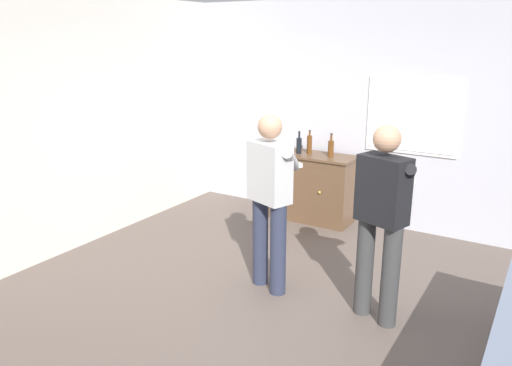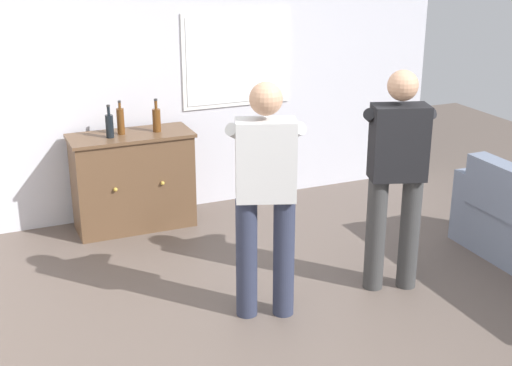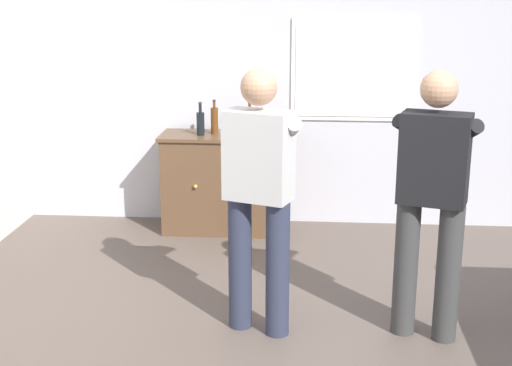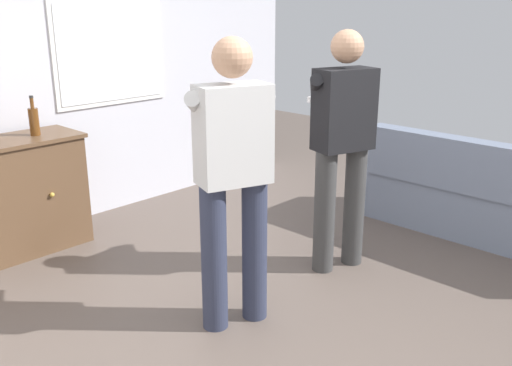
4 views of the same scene
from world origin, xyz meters
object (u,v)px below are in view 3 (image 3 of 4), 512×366
Objects in this scene: bottle_liquor_amber at (214,120)px; person_standing_left at (259,190)px; person_standing_right at (432,193)px; bottle_spirits_clear at (250,123)px; sideboard_cabinet at (223,183)px; bottle_wine_green at (200,123)px.

bottle_liquor_amber is 2.02m from person_standing_left.
bottle_spirits_clear is at bearing 123.79° from person_standing_right.
sideboard_cabinet is 0.65× the size of person_standing_right.
bottle_wine_green is at bearing -166.71° from sideboard_cabinet.
sideboard_cabinet is 0.65× the size of person_standing_left.
bottle_wine_green is 1.98m from person_standing_left.
bottle_liquor_amber reaches higher than sideboard_cabinet.
person_standing_right is at bearing -50.71° from bottle_liquor_amber.
person_standing_right is (1.52, -1.91, 0.49)m from sideboard_cabinet.
bottle_spirits_clear is 0.18× the size of person_standing_left.
sideboard_cabinet is at bearing -20.50° from bottle_liquor_amber.
person_standing_right is at bearing -56.21° from bottle_spirits_clear.
bottle_spirits_clear reaches higher than sideboard_cabinet.
person_standing_left is at bearing -179.81° from person_standing_right.
bottle_spirits_clear is (0.32, -0.04, -0.01)m from bottle_liquor_amber.
bottle_wine_green is 0.13m from bottle_liquor_amber.
bottle_spirits_clear reaches higher than bottle_wine_green.
sideboard_cabinet is 0.60m from bottle_spirits_clear.
person_standing_left is (0.65, -1.87, -0.06)m from bottle_wine_green.
bottle_liquor_amber is at bearing 173.00° from bottle_spirits_clear.
sideboard_cabinet is 3.62× the size of bottle_liquor_amber.
bottle_liquor_amber is (-0.07, 0.03, 0.56)m from sideboard_cabinet.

